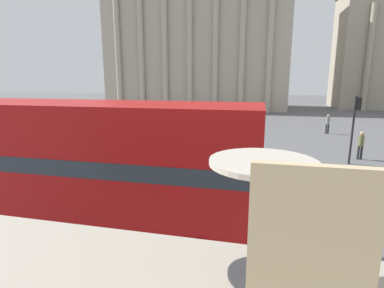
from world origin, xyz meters
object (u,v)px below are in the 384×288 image
pedestrian_grey (328,123)px  pedestrian_red (180,120)px  cafe_dining_table (262,193)px  traffic_light_mid (355,120)px  pedestrian_black (227,115)px  pedestrian_olive (361,143)px  traffic_light_near (185,136)px  cafe_chair_0 (303,260)px  plaza_building_left (199,40)px  double_decker_bus (90,165)px

pedestrian_grey → pedestrian_red: (-13.61, -1.67, 0.03)m
pedestrian_grey → cafe_dining_table: bearing=17.1°
traffic_light_mid → pedestrian_black: 17.66m
pedestrian_olive → traffic_light_near: bearing=56.1°
cafe_chair_0 → pedestrian_black: bearing=100.0°
cafe_chair_0 → pedestrian_black: cafe_chair_0 is taller
cafe_chair_0 → plaza_building_left: bearing=105.2°
double_decker_bus → pedestrian_red: double_decker_bus is taller
traffic_light_mid → pedestrian_olive: 2.23m
traffic_light_near → pedestrian_grey: bearing=60.2°
double_decker_bus → traffic_light_mid: size_ratio=2.54×
cafe_chair_0 → plaza_building_left: (-11.41, 52.97, 7.41)m
cafe_dining_table → pedestrian_olive: bearing=71.7°
pedestrian_grey → pedestrian_red: pedestrian_red is taller
plaza_building_left → double_decker_bus: bearing=-82.3°
cafe_dining_table → pedestrian_red: bearing=106.4°
double_decker_bus → plaza_building_left: size_ratio=0.33×
cafe_dining_table → pedestrian_olive: size_ratio=0.41×
cafe_chair_0 → pedestrian_red: 27.93m
traffic_light_near → pedestrian_grey: (9.34, 16.28, -1.32)m
traffic_light_near → traffic_light_mid: traffic_light_mid is taller
pedestrian_grey → pedestrian_black: 10.75m
double_decker_bus → cafe_dining_table: bearing=-56.2°
pedestrian_grey → pedestrian_olive: 9.31m
cafe_chair_0 → pedestrian_grey: bearing=81.4°
pedestrian_olive → pedestrian_red: pedestrian_red is taller
traffic_light_mid → pedestrian_black: bearing=121.0°
pedestrian_red → pedestrian_black: size_ratio=1.06×
double_decker_bus → traffic_light_near: (1.66, 5.24, -0.01)m
double_decker_bus → traffic_light_mid: double_decker_bus is taller
traffic_light_near → traffic_light_mid: size_ratio=0.90×
pedestrian_olive → plaza_building_left: bearing=-43.2°
plaza_building_left → cafe_dining_table: bearing=-77.9°
traffic_light_mid → pedestrian_grey: (0.73, 10.62, -1.58)m
pedestrian_red → pedestrian_black: bearing=-143.7°
pedestrian_olive → pedestrian_grey: bearing=-69.5°
traffic_light_mid → plaza_building_left: bearing=115.1°
pedestrian_grey → pedestrian_olive: pedestrian_grey is taller
cafe_chair_0 → traffic_light_near: (-3.52, 12.03, -1.89)m
traffic_light_near → pedestrian_red: (-4.27, 14.60, -1.29)m
plaza_building_left → pedestrian_black: (7.43, -20.22, -10.67)m
double_decker_bus → plaza_building_left: 47.52m
traffic_light_near → pedestrian_black: bearing=91.3°
traffic_light_near → pedestrian_olive: 11.83m
cafe_dining_table → pedestrian_black: cafe_dining_table is taller
cafe_dining_table → pedestrian_olive: 19.66m
pedestrian_black → traffic_light_mid: bearing=-53.6°
traffic_light_mid → pedestrian_olive: size_ratio=2.28×
traffic_light_near → pedestrian_olive: size_ratio=2.04×
cafe_dining_table → pedestrian_grey: (5.97, 27.71, -3.23)m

